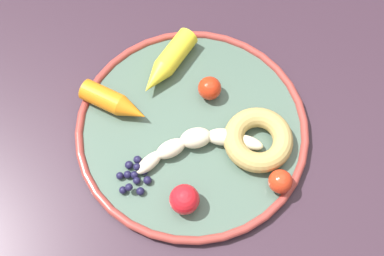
{
  "coord_description": "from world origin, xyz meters",
  "views": [
    {
      "loc": [
        -0.01,
        0.27,
        1.43
      ],
      "look_at": [
        0.04,
        -0.04,
        0.75
      ],
      "focal_mm": 47.54,
      "sensor_mm": 36.0,
      "label": 1
    }
  ],
  "objects": [
    {
      "name": "ground_plane",
      "position": [
        0.0,
        0.0,
        0.0
      ],
      "size": [
        6.0,
        6.0,
        0.0
      ],
      "primitive_type": "plane",
      "color": "#39363D"
    },
    {
      "name": "dining_table",
      "position": [
        0.0,
        0.0,
        0.62
      ],
      "size": [
        0.93,
        0.7,
        0.74
      ],
      "color": "#32202C",
      "rests_on": "ground_plane"
    },
    {
      "name": "plate",
      "position": [
        0.04,
        -0.04,
        0.75
      ],
      "size": [
        0.35,
        0.35,
        0.02
      ],
      "color": "#435A4E",
      "rests_on": "dining_table"
    },
    {
      "name": "banana",
      "position": [
        0.02,
        -0.01,
        0.76
      ],
      "size": [
        0.18,
        0.09,
        0.03
      ],
      "color": "beige",
      "rests_on": "plate"
    },
    {
      "name": "carrot_orange",
      "position": [
        0.15,
        -0.06,
        0.76
      ],
      "size": [
        0.11,
        0.06,
        0.03
      ],
      "color": "orange",
      "rests_on": "plate"
    },
    {
      "name": "carrot_yellow",
      "position": [
        0.09,
        -0.14,
        0.76
      ],
      "size": [
        0.08,
        0.12,
        0.03
      ],
      "color": "yellow",
      "rests_on": "plate"
    },
    {
      "name": "donut",
      "position": [
        -0.06,
        -0.03,
        0.76
      ],
      "size": [
        0.12,
        0.12,
        0.03
      ],
      "primitive_type": "torus",
      "rotation": [
        0.0,
        0.0,
        1.33
      ],
      "color": "tan",
      "rests_on": "plate"
    },
    {
      "name": "blueberry_pile",
      "position": [
        0.11,
        0.05,
        0.75
      ],
      "size": [
        0.05,
        0.06,
        0.02
      ],
      "color": "#191638",
      "rests_on": "plate"
    },
    {
      "name": "tomato_near",
      "position": [
        -0.1,
        0.03,
        0.77
      ],
      "size": [
        0.03,
        0.03,
        0.03
      ],
      "primitive_type": "sphere",
      "color": "red",
      "rests_on": "plate"
    },
    {
      "name": "tomato_mid",
      "position": [
        0.02,
        -0.1,
        0.77
      ],
      "size": [
        0.04,
        0.04,
        0.04
      ],
      "primitive_type": "sphere",
      "color": "red",
      "rests_on": "plate"
    },
    {
      "name": "tomato_far",
      "position": [
        0.03,
        0.07,
        0.77
      ],
      "size": [
        0.04,
        0.04,
        0.04
      ],
      "primitive_type": "sphere",
      "color": "red",
      "rests_on": "plate"
    }
  ]
}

